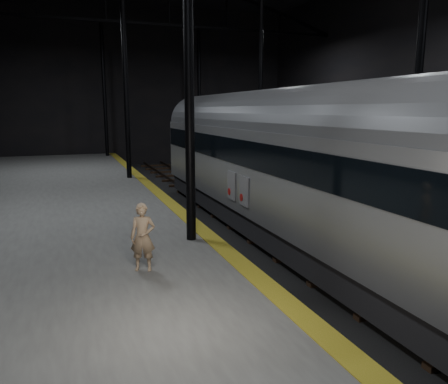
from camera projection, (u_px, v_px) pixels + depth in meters
ground at (256, 226)px, 17.38m from camera, size 44.00×44.00×0.00m
platform_left at (54, 232)px, 14.75m from camera, size 9.00×43.80×1.00m
platform_right at (407, 201)px, 19.83m from camera, size 9.00×43.80×1.00m
tactile_strip at (176, 208)px, 16.09m from camera, size 0.50×43.80×0.01m
track at (256, 224)px, 17.37m from camera, size 2.40×43.00×0.24m
train at (271, 157)px, 15.75m from camera, size 2.90×19.35×5.17m
woman at (143, 237)px, 9.72m from camera, size 0.65×0.53×1.54m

